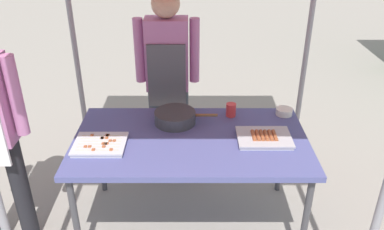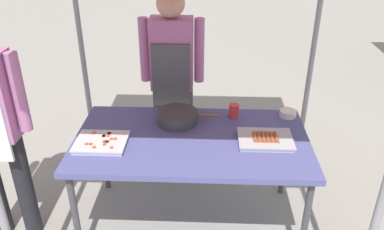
{
  "view_description": "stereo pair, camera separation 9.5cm",
  "coord_description": "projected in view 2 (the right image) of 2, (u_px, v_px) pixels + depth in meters",
  "views": [
    {
      "loc": [
        0.01,
        -2.34,
        2.16
      ],
      "look_at": [
        0.0,
        0.05,
        0.9
      ],
      "focal_mm": 37.32,
      "sensor_mm": 36.0,
      "label": 1
    },
    {
      "loc": [
        0.1,
        -2.34,
        2.16
      ],
      "look_at": [
        0.0,
        0.05,
        0.9
      ],
      "focal_mm": 37.32,
      "sensor_mm": 36.0,
      "label": 2
    }
  ],
  "objects": [
    {
      "name": "condiment_bowl",
      "position": [
        288.0,
        113.0,
        2.99
      ],
      "size": [
        0.12,
        0.12,
        0.05
      ],
      "primitive_type": "cylinder",
      "color": "silver",
      "rests_on": "stall_table"
    },
    {
      "name": "vendor_woman",
      "position": [
        172.0,
        71.0,
        3.26
      ],
      "size": [
        0.52,
        0.23,
        1.62
      ],
      "rotation": [
        0.0,
        0.0,
        3.14
      ],
      "color": "#333842",
      "rests_on": "ground"
    },
    {
      "name": "tray_grilled_sausages",
      "position": [
        265.0,
        139.0,
        2.67
      ],
      "size": [
        0.36,
        0.28,
        0.05
      ],
      "color": "#ADADB2",
      "rests_on": "stall_table"
    },
    {
      "name": "drink_cup_near_edge",
      "position": [
        234.0,
        111.0,
        2.98
      ],
      "size": [
        0.07,
        0.07,
        0.1
      ],
      "primitive_type": "cylinder",
      "color": "red",
      "rests_on": "stall_table"
    },
    {
      "name": "cooking_wok",
      "position": [
        178.0,
        116.0,
        2.9
      ],
      "size": [
        0.46,
        0.3,
        0.09
      ],
      "color": "#38383A",
      "rests_on": "stall_table"
    },
    {
      "name": "tray_meat_skewers",
      "position": [
        101.0,
        142.0,
        2.64
      ],
      "size": [
        0.34,
        0.28,
        0.04
      ],
      "color": "silver",
      "rests_on": "stall_table"
    },
    {
      "name": "stall_table",
      "position": [
        192.0,
        144.0,
        2.75
      ],
      "size": [
        1.6,
        0.9,
        0.75
      ],
      "color": "#4C518C",
      "rests_on": "ground"
    },
    {
      "name": "ground_plane",
      "position": [
        192.0,
        221.0,
        3.08
      ],
      "size": [
        18.0,
        18.0,
        0.0
      ],
      "primitive_type": "plane",
      "color": "gray"
    }
  ]
}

